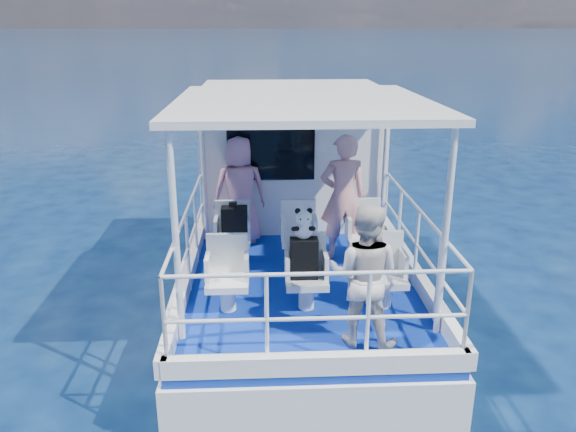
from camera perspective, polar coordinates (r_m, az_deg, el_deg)
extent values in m
plane|color=#071838|center=(8.00, 1.16, -11.27)|extent=(2000.00, 2000.00, 0.00)
cube|color=white|center=(8.88, 0.72, -8.05)|extent=(3.00, 7.00, 1.60)
cube|color=navy|center=(8.53, 0.74, -2.95)|extent=(2.90, 6.90, 0.10)
cube|color=white|center=(9.44, 0.29, 6.49)|extent=(2.85, 2.00, 2.20)
cube|color=white|center=(6.78, 1.45, 11.45)|extent=(3.00, 3.20, 0.08)
cylinder|color=white|center=(5.65, -11.33, -2.39)|extent=(0.07, 0.07, 2.20)
cylinder|color=white|center=(5.88, 15.69, -1.89)|extent=(0.07, 0.07, 2.20)
cylinder|color=white|center=(8.40, -8.58, 4.74)|extent=(0.07, 0.07, 2.20)
cylinder|color=white|center=(8.55, 9.79, 4.93)|extent=(0.07, 0.07, 2.20)
cube|color=white|center=(7.69, -5.61, -3.59)|extent=(0.48, 0.46, 0.38)
cube|color=white|center=(7.70, 1.11, -3.48)|extent=(0.48, 0.46, 0.38)
cube|color=white|center=(7.81, 7.72, -3.33)|extent=(0.48, 0.46, 0.38)
cube|color=white|center=(6.51, -6.12, -7.93)|extent=(0.48, 0.46, 0.38)
cube|color=white|center=(6.52, 1.87, -7.80)|extent=(0.48, 0.46, 0.38)
cube|color=white|center=(6.65, 9.70, -7.52)|extent=(0.48, 0.46, 0.38)
imported|color=#C9829A|center=(8.30, -4.91, 2.58)|extent=(0.66, 0.51, 1.60)
imported|color=#DA8E8D|center=(7.74, 5.61, 1.93)|extent=(0.66, 0.45, 1.75)
imported|color=silver|center=(5.65, 7.74, -6.01)|extent=(0.88, 0.79, 1.50)
cube|color=black|center=(7.52, -5.44, -0.73)|extent=(0.34, 0.19, 0.45)
cube|color=black|center=(6.35, 1.63, -4.32)|extent=(0.31, 0.18, 0.47)
cube|color=black|center=(7.45, -5.62, 1.18)|extent=(0.11, 0.06, 0.06)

